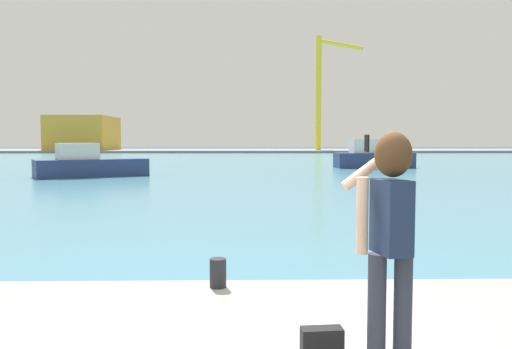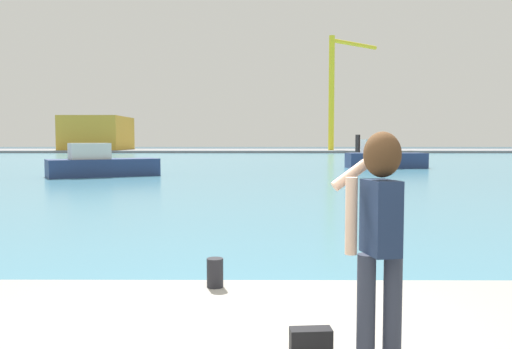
{
  "view_description": "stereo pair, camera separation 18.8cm",
  "coord_description": "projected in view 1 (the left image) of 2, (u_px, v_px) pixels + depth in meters",
  "views": [
    {
      "loc": [
        -0.13,
        -4.15,
        2.2
      ],
      "look_at": [
        0.02,
        3.03,
        1.72
      ],
      "focal_mm": 36.62,
      "sensor_mm": 36.0,
      "label": 1
    },
    {
      "loc": [
        0.06,
        -4.15,
        2.2
      ],
      "look_at": [
        0.02,
        3.03,
        1.72
      ],
      "focal_mm": 36.62,
      "sensor_mm": 36.0,
      "label": 2
    }
  ],
  "objects": [
    {
      "name": "far_shore_dock",
      "position": [
        246.0,
        151.0,
        96.05
      ],
      "size": [
        140.0,
        20.0,
        0.41
      ],
      "primitive_type": "cube",
      "color": "gray",
      "rests_on": "ground_plane"
    },
    {
      "name": "boat_moored",
      "position": [
        89.0,
        165.0,
        31.03
      ],
      "size": [
        6.71,
        5.01,
        1.99
      ],
      "rotation": [
        0.0,
        0.0,
        0.49
      ],
      "color": "navy",
      "rests_on": "harbor_water"
    },
    {
      "name": "warehouse_left",
      "position": [
        84.0,
        133.0,
        95.61
      ],
      "size": [
        10.4,
        13.55,
        6.07
      ],
      "primitive_type": "cube",
      "color": "gold",
      "rests_on": "far_shore_dock"
    },
    {
      "name": "person_photographer",
      "position": [
        390.0,
        221.0,
        3.92
      ],
      "size": [
        0.53,
        0.55,
        1.74
      ],
      "rotation": [
        0.0,
        0.0,
        1.78
      ],
      "color": "#2D3342",
      "rests_on": "quay_promenade"
    },
    {
      "name": "harbor_bollard",
      "position": [
        218.0,
        273.0,
        5.93
      ],
      "size": [
        0.19,
        0.19,
        0.33
      ],
      "primitive_type": "cylinder",
      "color": "black",
      "rests_on": "quay_promenade"
    },
    {
      "name": "ground_plane",
      "position": [
        246.0,
        161.0,
        54.16
      ],
      "size": [
        220.0,
        220.0,
        0.0
      ],
      "primitive_type": "plane",
      "color": "#334751"
    },
    {
      "name": "harbor_water",
      "position": [
        246.0,
        160.0,
        56.16
      ],
      "size": [
        140.0,
        100.0,
        0.02
      ],
      "primitive_type": "cube",
      "color": "teal",
      "rests_on": "ground_plane"
    },
    {
      "name": "handbag",
      "position": [
        322.0,
        343.0,
        4.0
      ],
      "size": [
        0.33,
        0.17,
        0.24
      ],
      "primitive_type": "cube",
      "rotation": [
        0.0,
        0.0,
        0.08
      ],
      "color": "black",
      "rests_on": "quay_promenade"
    },
    {
      "name": "port_crane",
      "position": [
        324.0,
        82.0,
        91.91
      ],
      "size": [
        9.91,
        8.3,
        19.82
      ],
      "color": "yellow",
      "rests_on": "far_shore_dock"
    },
    {
      "name": "boat_moored_2",
      "position": [
        372.0,
        158.0,
        40.78
      ],
      "size": [
        6.1,
        2.57,
        2.22
      ],
      "rotation": [
        0.0,
        0.0,
        0.06
      ],
      "color": "navy",
      "rests_on": "harbor_water"
    }
  ]
}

